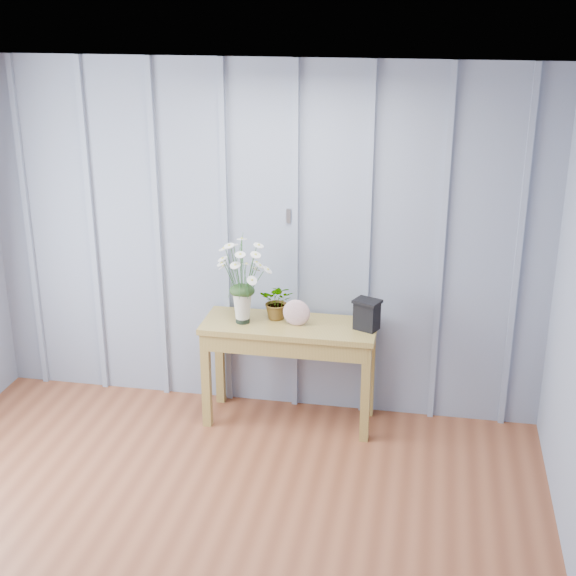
% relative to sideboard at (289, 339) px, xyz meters
% --- Properties ---
extents(room_shell, '(4.00, 4.50, 2.50)m').
position_rel_sideboard_xyz_m(room_shell, '(-0.25, -1.08, 1.35)').
color(room_shell, '#838DA4').
rests_on(room_shell, ground).
extents(sideboard, '(1.20, 0.45, 0.75)m').
position_rel_sideboard_xyz_m(sideboard, '(0.00, 0.00, 0.00)').
color(sideboard, olive).
rests_on(sideboard, ground).
extents(daisy_vase, '(0.43, 0.33, 0.60)m').
position_rel_sideboard_xyz_m(daisy_vase, '(-0.32, -0.04, 0.49)').
color(daisy_vase, black).
rests_on(daisy_vase, sideboard).
extents(spider_plant, '(0.24, 0.21, 0.26)m').
position_rel_sideboard_xyz_m(spider_plant, '(-0.10, 0.08, 0.24)').
color(spider_plant, '#1B3616').
rests_on(spider_plant, sideboard).
extents(felt_disc_vessel, '(0.19, 0.06, 0.19)m').
position_rel_sideboard_xyz_m(felt_disc_vessel, '(0.05, -0.02, 0.21)').
color(felt_disc_vessel, '#914D65').
rests_on(felt_disc_vessel, sideboard).
extents(carved_box, '(0.21, 0.19, 0.21)m').
position_rel_sideboard_xyz_m(carved_box, '(0.53, 0.00, 0.22)').
color(carved_box, black).
rests_on(carved_box, sideboard).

